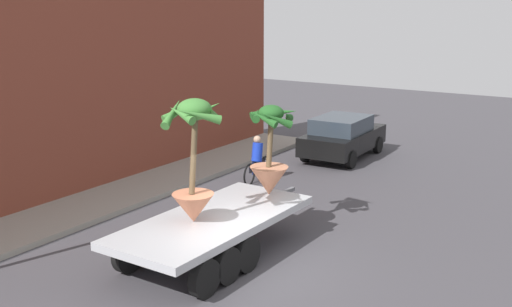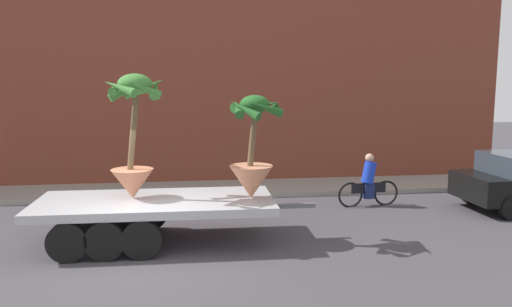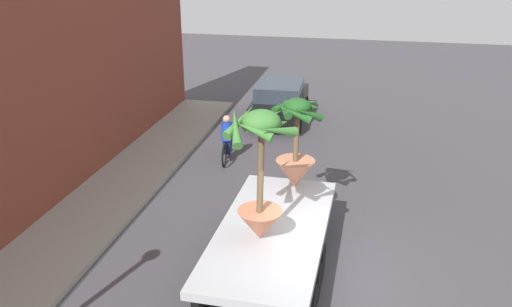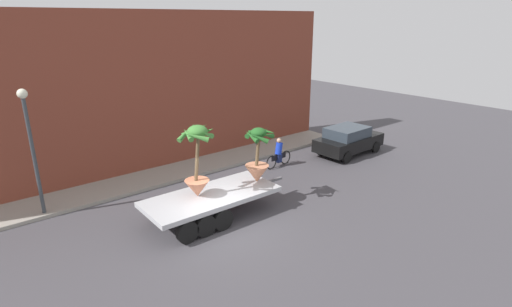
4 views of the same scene
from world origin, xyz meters
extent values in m
plane|color=#423F44|center=(0.00, 0.00, 0.00)|extent=(60.00, 60.00, 0.00)
cube|color=gray|center=(0.00, 6.10, 0.07)|extent=(24.00, 2.20, 0.15)
cube|color=brown|center=(0.00, 7.80, 3.86)|extent=(24.00, 1.20, 7.71)
cube|color=#B7BABF|center=(0.22, 1.09, 0.89)|extent=(5.20, 2.33, 0.18)
cylinder|color=black|center=(-1.41, 2.16, 0.40)|extent=(0.80, 0.23, 0.80)
cylinder|color=black|center=(-1.44, 0.06, 0.40)|extent=(0.80, 0.23, 0.80)
cylinder|color=black|center=(-0.69, 2.15, 0.40)|extent=(0.80, 0.23, 0.80)
cylinder|color=black|center=(-0.72, 0.05, 0.40)|extent=(0.80, 0.23, 0.80)
cylinder|color=black|center=(0.03, 2.14, 0.40)|extent=(0.80, 0.23, 0.80)
cylinder|color=black|center=(0.00, 0.04, 0.40)|extent=(0.80, 0.23, 0.80)
cube|color=slate|center=(3.31, 1.05, 0.74)|extent=(1.00, 0.11, 0.10)
cone|color=#C17251|center=(-0.27, 1.26, 1.31)|extent=(0.93, 0.93, 0.65)
cylinder|color=brown|center=(-0.21, 1.26, 2.55)|extent=(0.33, 0.13, 1.85)
ellipsoid|color=#428438|center=(-0.15, 1.26, 3.48)|extent=(0.74, 0.74, 0.47)
cone|color=#428438|center=(0.27, 1.33, 3.39)|extent=(0.34, 0.88, 0.55)
cone|color=#428438|center=(0.02, 1.73, 3.41)|extent=(1.02, 0.53, 0.54)
cone|color=#428438|center=(-0.31, 1.73, 3.39)|extent=(1.00, 0.51, 0.61)
cone|color=#428438|center=(-0.52, 1.32, 3.42)|extent=(0.33, 0.80, 0.40)
cone|color=#428438|center=(-0.44, 0.90, 3.42)|extent=(0.85, 0.75, 0.44)
cone|color=#428438|center=(0.06, 0.93, 3.40)|extent=(0.77, 0.60, 0.49)
cone|color=tan|center=(2.32, 0.91, 1.34)|extent=(0.97, 0.97, 0.73)
cylinder|color=brown|center=(2.36, 0.91, 2.38)|extent=(0.26, 0.13, 1.35)
ellipsoid|color=#235B23|center=(2.40, 0.91, 3.05)|extent=(0.64, 0.64, 0.40)
cone|color=#235B23|center=(2.85, 0.84, 3.02)|extent=(0.34, 0.95, 0.36)
cone|color=#235B23|center=(2.64, 1.22, 3.01)|extent=(0.77, 0.65, 0.35)
cone|color=#235B23|center=(2.23, 1.22, 3.02)|extent=(0.73, 0.52, 0.33)
cone|color=#235B23|center=(2.03, 0.90, 2.98)|extent=(0.23, 0.77, 0.45)
cone|color=#235B23|center=(2.13, 0.60, 2.97)|extent=(0.75, 0.70, 0.50)
cone|color=#235B23|center=(2.57, 0.53, 3.00)|extent=(0.86, 0.53, 0.43)
torus|color=black|center=(6.58, 3.72, 0.34)|extent=(0.74, 0.13, 0.74)
torus|color=black|center=(5.49, 3.61, 0.34)|extent=(0.74, 0.13, 0.74)
cube|color=black|center=(6.03, 3.67, 0.52)|extent=(1.04, 0.16, 0.28)
cylinder|color=#1938C6|center=(6.03, 3.67, 0.97)|extent=(0.47, 0.38, 0.65)
sphere|color=tan|center=(6.03, 3.67, 1.39)|extent=(0.24, 0.24, 0.24)
cube|color=navy|center=(6.03, 3.67, 0.44)|extent=(0.30, 0.27, 0.44)
cube|color=black|center=(10.48, 2.68, 0.67)|extent=(4.20, 2.02, 0.70)
cube|color=#2D3842|center=(10.27, 2.68, 1.30)|extent=(2.33, 1.77, 0.56)
cylinder|color=black|center=(11.79, 3.62, 0.32)|extent=(0.65, 0.22, 0.64)
cylinder|color=black|center=(11.85, 1.84, 0.32)|extent=(0.65, 0.22, 0.64)
cylinder|color=black|center=(9.10, 3.53, 0.32)|extent=(0.65, 0.22, 0.64)
cylinder|color=black|center=(9.16, 1.75, 0.32)|extent=(0.65, 0.22, 0.64)
camera|label=1|loc=(-10.24, -6.87, 5.66)|focal=43.08mm
camera|label=2|loc=(0.99, -10.00, 3.58)|focal=35.69mm
camera|label=3|loc=(-9.69, -0.70, 6.72)|focal=37.60mm
camera|label=4|loc=(-7.28, -10.80, 7.34)|focal=28.22mm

